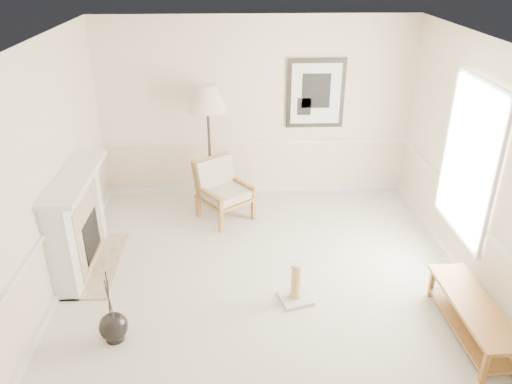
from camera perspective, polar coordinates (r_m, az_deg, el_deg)
The scene contains 8 objects.
ground at distance 6.26m, azimuth 1.04°, elevation -10.93°, with size 5.50×5.50×0.00m, color silver.
room at distance 5.43m, azimuth 2.61°, elevation 5.54°, with size 5.04×5.54×2.92m.
fireplace at distance 6.71m, azimuth -19.67°, elevation -3.35°, with size 0.64×1.64×1.31m.
floor_vase at distance 5.67m, azimuth -15.96°, elevation -14.63°, with size 0.31×0.31×0.90m.
armchair at distance 7.62m, azimuth -3.99°, elevation 0.60°, with size 0.99×1.00×0.92m.
floor_lamp at distance 7.68m, azimuth -5.57°, elevation 10.27°, with size 0.74×0.74×1.93m.
bench at distance 5.92m, azimuth 23.45°, elevation -12.63°, with size 0.47×1.46×0.42m.
scratching_post at distance 6.00m, azimuth 4.56°, elevation -10.95°, with size 0.44×0.44×0.51m.
Camera 1 is at (-0.33, -4.98, 3.78)m, focal length 35.00 mm.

